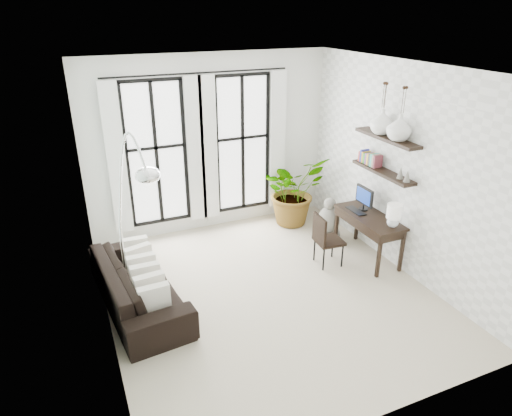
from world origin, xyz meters
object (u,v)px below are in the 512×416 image
sofa (138,284)px  buddha (329,221)px  desk (371,220)px  plant (293,190)px  arc_lamp (131,180)px  desk_chair (325,237)px

sofa → buddha: size_ratio=2.89×
sofa → desk: desk is taller
plant → sofa: bearing=-154.5°
arc_lamp → buddha: bearing=7.9°
sofa → arc_lamp: (0.11, 0.21, 1.47)m
buddha → desk: bearing=-76.5°
plant → buddha: (0.28, -0.86, -0.33)m
plant → buddha: 0.97m
desk → buddha: (-0.22, 0.90, -0.38)m
sofa → desk_chair: (2.97, -0.08, 0.17)m
sofa → desk_chair: 2.98m
desk → buddha: bearing=103.5°
sofa → arc_lamp: size_ratio=0.93×
buddha → arc_lamp: bearing=-172.1°
plant → desk_chair: size_ratio=1.51×
desk_chair → desk: bearing=-5.0°
sofa → desk: size_ratio=1.77×
plant → arc_lamp: 3.60m
plant → desk: bearing=-74.2°
buddha → plant: bearing=108.1°
sofa → desk: 3.77m
desk → desk_chair: size_ratio=1.47×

